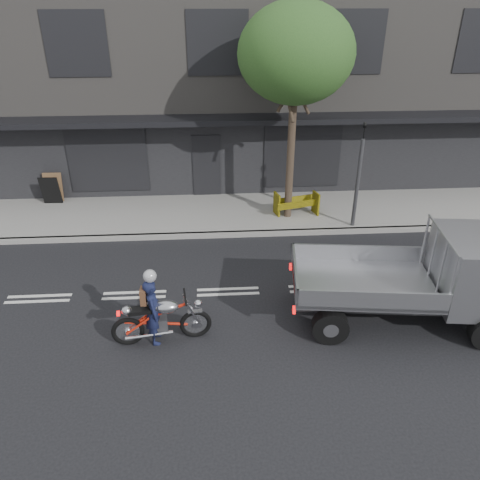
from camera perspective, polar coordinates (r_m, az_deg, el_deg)
name	(u,v)px	position (r m, az deg, el deg)	size (l,w,h in m)	color
ground	(228,292)	(12.17, -1.47, -6.32)	(80.00, 80.00, 0.00)	black
sidewalk	(222,213)	(16.23, -2.19, 3.26)	(32.00, 3.20, 0.15)	gray
kerb	(224,234)	(14.80, -1.99, 0.68)	(32.00, 0.20, 0.15)	gray
building_main	(216,67)	(21.54, -2.98, 20.31)	(26.00, 10.00, 8.00)	slate
street_tree	(296,54)	(14.56, 6.83, 21.57)	(3.40, 3.40, 6.74)	#382B21
traffic_light_pole	(358,182)	(15.08, 14.16, 6.91)	(0.12, 0.12, 3.50)	#2D2D30
motorcycle	(161,319)	(10.43, -9.57, -9.45)	(2.18, 0.63, 1.12)	black
rider	(154,312)	(10.33, -10.49, -8.58)	(0.57, 0.37, 1.56)	#151B3C
flatbed_ute	(458,273)	(11.52, 25.04, -3.66)	(5.20, 2.60, 2.31)	black
construction_barrier	(297,206)	(15.78, 7.01, 4.19)	(1.43, 0.57, 0.80)	yellow
sandwich_board	(50,191)	(17.88, -22.10, 5.61)	(0.66, 0.44, 1.04)	black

